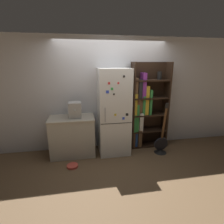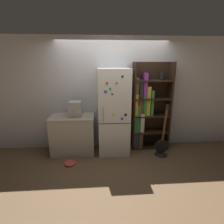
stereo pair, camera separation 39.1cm
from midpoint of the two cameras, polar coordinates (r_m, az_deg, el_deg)
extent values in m
plane|color=brown|center=(4.14, 3.43, -13.45)|extent=(16.00, 16.00, 0.00)
cube|color=silver|center=(4.15, 2.87, 5.76)|extent=(8.00, 0.05, 2.60)
cube|color=white|center=(3.90, 3.40, -0.09)|extent=(0.68, 0.63, 1.91)
cube|color=#333333|center=(3.65, 4.01, -3.81)|extent=(0.67, 0.01, 0.01)
cube|color=#B2B2B7|center=(3.55, 0.29, -0.94)|extent=(0.02, 0.02, 0.30)
cube|color=yellow|center=(3.58, 3.67, -1.00)|extent=(0.04, 0.01, 0.04)
cube|color=blue|center=(3.63, 6.37, -2.25)|extent=(0.05, 0.02, 0.05)
cube|color=green|center=(3.46, 2.66, 7.52)|extent=(0.05, 0.02, 0.05)
cube|color=red|center=(3.46, 4.83, 9.34)|extent=(0.04, 0.02, 0.04)
cube|color=red|center=(3.44, 1.70, 9.35)|extent=(0.04, 0.01, 0.04)
cube|color=blue|center=(3.46, 1.14, 6.58)|extent=(0.06, 0.01, 0.06)
cube|color=black|center=(3.47, 6.72, 11.41)|extent=(0.04, 0.01, 0.04)
cube|color=black|center=(3.62, 7.56, -1.02)|extent=(0.05, 0.01, 0.05)
cube|color=black|center=(3.48, 3.29, 5.77)|extent=(0.03, 0.01, 0.03)
cube|color=black|center=(4.11, 9.68, 1.45)|extent=(0.03, 0.34, 2.04)
cube|color=black|center=(4.39, 20.54, 1.58)|extent=(0.03, 0.34, 2.04)
cube|color=black|center=(4.37, 14.63, 2.02)|extent=(0.88, 0.03, 2.04)
cube|color=black|center=(4.57, 14.38, -10.79)|extent=(0.82, 0.31, 0.03)
cube|color=black|center=(4.41, 14.72, -6.20)|extent=(0.82, 0.31, 0.03)
cube|color=black|center=(4.28, 15.09, -1.12)|extent=(0.82, 0.31, 0.03)
cube|color=black|center=(4.19, 15.49, 4.24)|extent=(0.82, 0.31, 0.03)
cube|color=black|center=(4.13, 15.90, 9.79)|extent=(0.82, 0.31, 0.03)
cube|color=brown|center=(4.35, 9.88, -8.22)|extent=(0.05, 0.22, 0.47)
cube|color=#2D59B2|center=(4.38, 10.59, -8.05)|extent=(0.05, 0.24, 0.48)
cube|color=brown|center=(4.40, 11.64, -8.40)|extent=(0.09, 0.27, 0.43)
cube|color=#338C3F|center=(4.23, 10.14, -3.63)|extent=(0.06, 0.29, 0.42)
cube|color=#338C3F|center=(4.21, 11.08, -2.04)|extent=(0.06, 0.24, 0.66)
cube|color=silver|center=(4.26, 12.10, -3.33)|extent=(0.09, 0.29, 0.46)
cube|color=gold|center=(4.11, 10.47, 2.36)|extent=(0.06, 0.25, 0.51)
cube|color=brown|center=(4.12, 11.54, 2.36)|extent=(0.07, 0.22, 0.51)
cube|color=brown|center=(4.15, 12.33, 2.19)|extent=(0.05, 0.23, 0.48)
cube|color=#338C3F|center=(4.16, 13.12, 1.97)|extent=(0.06, 0.24, 0.45)
cube|color=gold|center=(4.17, 14.22, 3.52)|extent=(0.08, 0.22, 0.68)
cube|color=#338C3F|center=(4.20, 15.33, 2.88)|extent=(0.06, 0.24, 0.59)
cube|color=brown|center=(4.05, 10.76, 7.64)|extent=(0.07, 0.26, 0.45)
cube|color=#262628|center=(4.07, 11.98, 7.36)|extent=(0.08, 0.28, 0.42)
cube|color=purple|center=(4.08, 13.38, 8.34)|extent=(0.09, 0.23, 0.57)
cylinder|color=black|center=(4.19, 18.70, 11.10)|extent=(0.10, 0.10, 0.18)
cube|color=#BCB7A8|center=(4.09, -9.91, -7.52)|extent=(0.95, 0.58, 0.84)
cube|color=#B2A893|center=(3.94, -10.20, -1.65)|extent=(0.97, 0.60, 0.04)
cube|color=#A5A39E|center=(3.87, -9.09, 0.96)|extent=(0.26, 0.26, 0.34)
cylinder|color=#A5A39E|center=(3.71, -9.29, 0.58)|extent=(0.04, 0.06, 0.04)
cone|color=black|center=(4.27, 18.31, -12.85)|extent=(0.29, 0.29, 0.06)
cylinder|color=black|center=(4.19, 18.54, -10.57)|extent=(0.32, 0.09, 0.32)
cube|color=brown|center=(3.93, 19.59, -4.17)|extent=(0.04, 0.12, 0.72)
cube|color=black|center=(3.77, 20.49, 1.45)|extent=(0.07, 0.04, 0.11)
cylinder|color=#D84C3F|center=(3.79, -10.57, -16.32)|extent=(0.22, 0.22, 0.04)
torus|color=#D84C3F|center=(3.78, -10.59, -16.10)|extent=(0.22, 0.22, 0.01)
camera|label=1|loc=(0.20, -87.14, 0.80)|focal=28.00mm
camera|label=2|loc=(0.20, 92.86, -0.80)|focal=28.00mm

